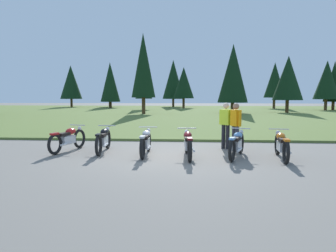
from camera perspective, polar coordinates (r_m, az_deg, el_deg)
ground_plane at (r=10.09m, az=-0.25°, el=-5.43°), size 140.00×140.00×0.00m
grass_moorland at (r=35.01m, az=2.94°, el=2.50°), size 80.00×44.00×0.10m
forest_treeline at (r=41.92m, az=1.69°, el=8.65°), size 41.07×27.00×8.13m
motorcycle_red at (r=11.35m, az=-17.86°, el=-2.23°), size 0.74×2.07×0.88m
motorcycle_black at (r=10.82m, az=-11.75°, el=-2.44°), size 0.62×2.10×0.88m
motorcycle_silver at (r=10.11m, az=-4.10°, el=-2.90°), size 0.62×2.10×0.88m
motorcycle_maroon at (r=9.72m, az=3.71°, el=-3.23°), size 0.62×2.10×0.88m
motorcycle_sky_blue at (r=9.92m, az=12.53°, el=-3.18°), size 0.89×2.02×0.88m
motorcycle_orange at (r=10.05m, az=20.13°, el=-3.28°), size 0.62×2.10×0.88m
rider_checking_bike at (r=11.40m, az=10.55°, el=0.57°), size 0.44×0.40×1.67m
rider_with_back_turned at (r=11.03m, az=12.31°, el=0.37°), size 0.35×0.50×1.67m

